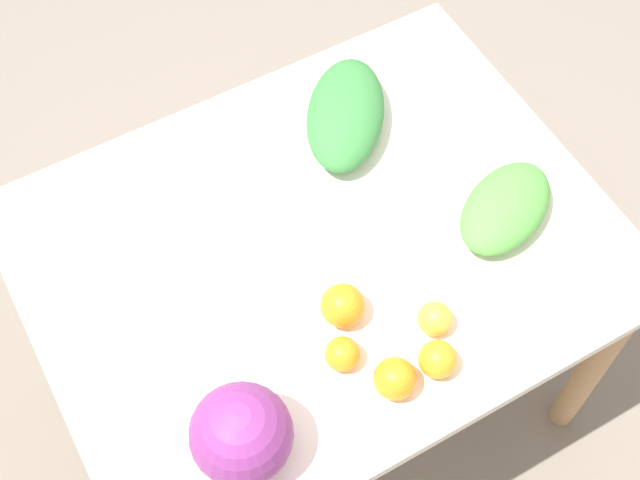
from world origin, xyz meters
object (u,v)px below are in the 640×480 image
at_px(orange_2, 438,359).
at_px(orange_4, 435,319).
at_px(orange_3, 395,379).
at_px(greens_bunch_chard, 345,114).
at_px(greens_bunch_beet_tops, 505,208).
at_px(orange_0, 343,306).
at_px(cabbage_purple, 241,434).
at_px(orange_1, 342,354).

bearing_deg(orange_2, orange_4, -120.03).
height_order(orange_2, orange_3, orange_3).
bearing_deg(greens_bunch_chard, greens_bunch_beet_tops, 114.00).
bearing_deg(orange_0, greens_bunch_chard, -120.98).
relative_size(greens_bunch_beet_tops, orange_2, 3.43).
bearing_deg(orange_3, orange_2, 176.59).
relative_size(orange_0, orange_2, 1.18).
bearing_deg(cabbage_purple, greens_bunch_beet_tops, -165.57).
bearing_deg(orange_2, greens_bunch_beet_tops, -145.26).
bearing_deg(greens_bunch_chard, cabbage_purple, 46.01).
bearing_deg(orange_3, cabbage_purple, -5.26).
bearing_deg(cabbage_purple, greens_bunch_chard, -133.99).
height_order(greens_bunch_chard, orange_2, greens_bunch_chard).
relative_size(orange_2, orange_4, 1.08).
xyz_separation_m(greens_bunch_beet_tops, orange_3, (0.37, 0.20, -0.00)).
bearing_deg(orange_0, orange_1, 59.65).
distance_m(orange_2, orange_3, 0.09).
distance_m(greens_bunch_beet_tops, greens_bunch_chard, 0.38).
xyz_separation_m(orange_0, orange_1, (0.05, 0.08, -0.01)).
relative_size(orange_1, orange_3, 0.83).
xyz_separation_m(orange_0, orange_2, (-0.09, 0.17, -0.01)).
relative_size(orange_0, orange_1, 1.29).
distance_m(greens_bunch_beet_tops, orange_2, 0.35).
bearing_deg(orange_1, orange_2, 146.65).
bearing_deg(cabbage_purple, orange_2, 175.17).
distance_m(greens_bunch_chard, orange_3, 0.59).
bearing_deg(greens_bunch_chard, orange_3, 68.15).
xyz_separation_m(cabbage_purple, orange_3, (-0.28, 0.03, -0.05)).
relative_size(cabbage_purple, orange_0, 2.09).
xyz_separation_m(greens_bunch_beet_tops, orange_2, (0.29, 0.20, -0.01)).
xyz_separation_m(cabbage_purple, greens_bunch_chard, (-0.50, -0.52, -0.04)).
bearing_deg(orange_2, cabbage_purple, -4.83).
bearing_deg(orange_3, orange_1, -57.88).
bearing_deg(orange_4, greens_bunch_chard, -100.87).
distance_m(orange_0, orange_2, 0.20).
bearing_deg(greens_bunch_chard, orange_2, 76.44).
height_order(greens_bunch_chard, orange_0, greens_bunch_chard).
relative_size(orange_0, orange_3, 1.07).
bearing_deg(orange_3, greens_bunch_beet_tops, -152.49).
distance_m(orange_0, orange_3, 0.17).
bearing_deg(orange_1, orange_0, -120.35).
height_order(cabbage_purple, orange_0, cabbage_purple).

